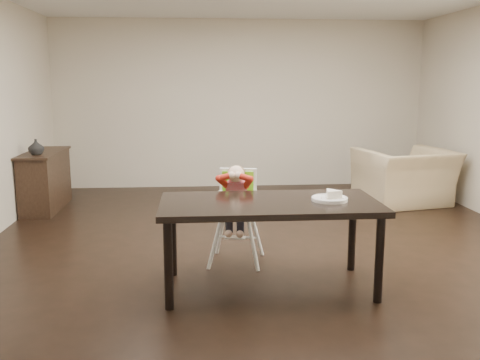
% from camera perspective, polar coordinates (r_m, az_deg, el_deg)
% --- Properties ---
extents(ground, '(7.00, 7.00, 0.00)m').
position_cam_1_polar(ground, '(5.57, 3.05, -7.54)').
color(ground, black).
rests_on(ground, ground).
extents(room_walls, '(6.02, 7.02, 2.71)m').
position_cam_1_polar(room_walls, '(5.30, 3.25, 11.90)').
color(room_walls, beige).
rests_on(room_walls, ground).
extents(dining_table, '(1.80, 0.90, 0.75)m').
position_cam_1_polar(dining_table, '(4.43, 3.17, -3.28)').
color(dining_table, black).
rests_on(dining_table, ground).
extents(high_chair, '(0.47, 0.47, 0.95)m').
position_cam_1_polar(high_chair, '(5.09, -0.37, -1.50)').
color(high_chair, white).
rests_on(high_chair, ground).
extents(plate, '(0.34, 0.34, 0.09)m').
position_cam_1_polar(plate, '(4.49, 9.63, -1.80)').
color(plate, white).
rests_on(plate, dining_table).
extents(armchair, '(1.33, 1.01, 1.05)m').
position_cam_1_polar(armchair, '(7.87, 17.22, 1.25)').
color(armchair, tan).
rests_on(armchair, ground).
extents(sideboard, '(0.44, 1.26, 0.79)m').
position_cam_1_polar(sideboard, '(7.72, -20.05, -0.04)').
color(sideboard, black).
rests_on(sideboard, ground).
extents(vase, '(0.24, 0.25, 0.20)m').
position_cam_1_polar(vase, '(7.35, -20.93, 3.27)').
color(vase, '#99999E').
rests_on(vase, sideboard).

